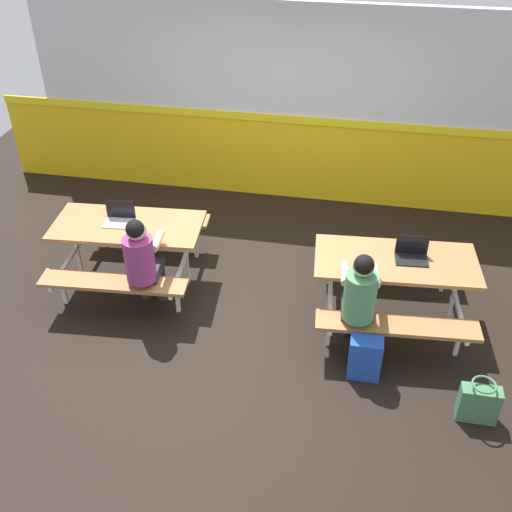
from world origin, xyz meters
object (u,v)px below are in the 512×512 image
Objects in this scene: student_further at (359,295)px; backpack_dark at (365,358)px; student_nearer at (142,258)px; laptop_dark at (412,254)px; picnic_table_left at (129,237)px; laptop_silver at (120,218)px; picnic_table_right at (394,273)px; tote_bag_bright at (479,403)px.

student_further is 2.74× the size of backpack_dark.
student_nearer is 1.00× the size of student_further.
laptop_dark is at bearing 52.69° from student_further.
picnic_table_left reaches higher than backpack_dark.
laptop_silver is (-0.09, 0.03, 0.22)m from picnic_table_left.
student_nearer is 2.74× the size of backpack_dark.
laptop_dark is (3.01, -0.09, 0.22)m from picnic_table_left.
picnic_table_right is 0.69m from student_further.
student_nearer is 3.42m from tote_bag_bright.
student_nearer reaches higher than backpack_dark.
laptop_dark is 0.76× the size of backpack_dark.
picnic_table_right is 2.97m from laptop_silver.
laptop_dark reaches higher than tote_bag_bright.
student_nearer is 2.39m from backpack_dark.
backpack_dark is (2.64, -1.03, -0.36)m from picnic_table_left.
picnic_table_left is 1.38× the size of student_nearer.
student_further reaches higher than tote_bag_bright.
student_nearer is (0.35, -0.53, 0.14)m from picnic_table_left.
backpack_dark is 1.02× the size of tote_bag_bright.
tote_bag_bright is (0.62, -1.29, -0.59)m from laptop_dark.
backpack_dark is at bearing -111.20° from laptop_dark.
laptop_silver is at bearing 161.37° from picnic_table_left.
laptop_silver is 4.02m from tote_bag_bright.
laptop_dark is at bearing 9.57° from student_nearer.
tote_bag_bright is at bearing -14.38° from student_nearer.
student_nearer is 2.81× the size of tote_bag_bright.
student_further is at bearing -15.83° from picnic_table_left.
laptop_silver is 2.98m from backpack_dark.
laptop_dark is at bearing 68.80° from backpack_dark.
picnic_table_right is at bearing -161.49° from laptop_dark.
picnic_table_left is 3.90m from tote_bag_bright.
student_further reaches higher than laptop_silver.
tote_bag_bright is (0.76, -1.24, -0.38)m from picnic_table_right.
backpack_dark is at bearing 160.77° from tote_bag_bright.
student_further is at bearing -127.31° from laptop_dark.
laptop_silver is at bearing 128.26° from student_nearer.
picnic_table_right is 3.77× the size of backpack_dark.
student_further reaches higher than picnic_table_left.
laptop_silver is (-0.44, 0.56, 0.08)m from student_nearer.
laptop_silver reaches higher than picnic_table_right.
backpack_dark is at bearing -12.22° from student_nearer.
picnic_table_right is 1.38× the size of student_further.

